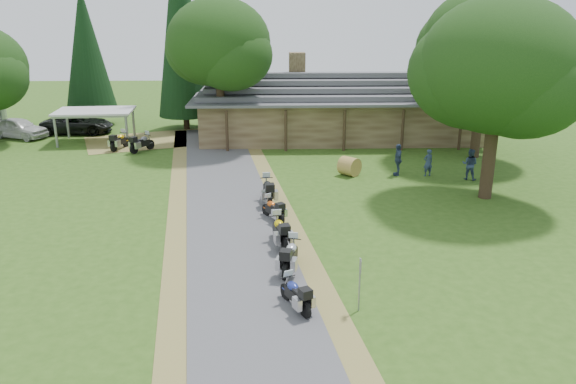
{
  "coord_description": "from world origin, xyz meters",
  "views": [
    {
      "loc": [
        0.99,
        -18.02,
        9.29
      ],
      "look_at": [
        1.72,
        5.5,
        1.6
      ],
      "focal_mm": 35.0,
      "sensor_mm": 36.0,
      "label": 1
    }
  ],
  "objects_px": {
    "motorcycle_row_d": "(273,208)",
    "hay_bale": "(349,166)",
    "motorcycle_row_e": "(268,189)",
    "lodge": "(337,105)",
    "motorcycle_row_a": "(295,293)",
    "carport": "(96,126)",
    "car_dark_suv": "(77,119)",
    "motorcycle_row_c": "(280,230)",
    "motorcycle_carport_a": "(120,140)",
    "motorcycle_carport_b": "(142,142)",
    "motorcycle_row_b": "(290,255)",
    "car_white_sedan": "(18,125)"
  },
  "relations": [
    {
      "from": "motorcycle_row_d",
      "to": "hay_bale",
      "type": "bearing_deg",
      "value": -62.06
    },
    {
      "from": "motorcycle_row_d",
      "to": "motorcycle_row_e",
      "type": "distance_m",
      "value": 2.43
    },
    {
      "from": "lodge",
      "to": "motorcycle_row_e",
      "type": "bearing_deg",
      "value": -108.73
    },
    {
      "from": "motorcycle_row_e",
      "to": "hay_bale",
      "type": "bearing_deg",
      "value": -51.95
    },
    {
      "from": "motorcycle_row_a",
      "to": "carport",
      "type": "bearing_deg",
      "value": 2.64
    },
    {
      "from": "motorcycle_row_e",
      "to": "motorcycle_row_d",
      "type": "bearing_deg",
      "value": 178.67
    },
    {
      "from": "car_dark_suv",
      "to": "hay_bale",
      "type": "xyz_separation_m",
      "value": [
        19.67,
        -12.27,
        -0.57
      ]
    },
    {
      "from": "car_dark_suv",
      "to": "motorcycle_row_c",
      "type": "xyz_separation_m",
      "value": [
        15.45,
        -22.39,
        -0.44
      ]
    },
    {
      "from": "motorcycle_carport_a",
      "to": "motorcycle_row_d",
      "type": "bearing_deg",
      "value": -124.66
    },
    {
      "from": "motorcycle_row_a",
      "to": "motorcycle_carport_b",
      "type": "relative_size",
      "value": 0.87
    },
    {
      "from": "motorcycle_row_e",
      "to": "motorcycle_carport_a",
      "type": "distance_m",
      "value": 15.56
    },
    {
      "from": "lodge",
      "to": "car_dark_suv",
      "type": "distance_m",
      "value": 20.24
    },
    {
      "from": "lodge",
      "to": "motorcycle_row_b",
      "type": "bearing_deg",
      "value": -100.66
    },
    {
      "from": "motorcycle_row_b",
      "to": "motorcycle_carport_a",
      "type": "distance_m",
      "value": 22.37
    },
    {
      "from": "motorcycle_row_d",
      "to": "motorcycle_row_a",
      "type": "bearing_deg",
      "value": 154.76
    },
    {
      "from": "motorcycle_row_a",
      "to": "motorcycle_row_c",
      "type": "relative_size",
      "value": 0.85
    },
    {
      "from": "lodge",
      "to": "motorcycle_row_d",
      "type": "relative_size",
      "value": 12.95
    },
    {
      "from": "lodge",
      "to": "motorcycle_row_a",
      "type": "xyz_separation_m",
      "value": [
        -4.27,
        -25.83,
        -1.88
      ]
    },
    {
      "from": "lodge",
      "to": "hay_bale",
      "type": "relative_size",
      "value": 19.57
    },
    {
      "from": "motorcycle_row_e",
      "to": "hay_bale",
      "type": "relative_size",
      "value": 1.88
    },
    {
      "from": "hay_bale",
      "to": "motorcycle_row_b",
      "type": "bearing_deg",
      "value": -107.29
    },
    {
      "from": "carport",
      "to": "car_dark_suv",
      "type": "height_order",
      "value": "carport"
    },
    {
      "from": "lodge",
      "to": "motorcycle_row_a",
      "type": "height_order",
      "value": "lodge"
    },
    {
      "from": "motorcycle_carport_a",
      "to": "hay_bale",
      "type": "height_order",
      "value": "motorcycle_carport_a"
    },
    {
      "from": "carport",
      "to": "motorcycle_row_e",
      "type": "relative_size",
      "value": 2.63
    },
    {
      "from": "carport",
      "to": "motorcycle_row_a",
      "type": "xyz_separation_m",
      "value": [
        13.49,
        -24.58,
        -0.6
      ]
    },
    {
      "from": "carport",
      "to": "hay_bale",
      "type": "distance_m",
      "value": 19.66
    },
    {
      "from": "carport",
      "to": "motorcycle_carport_a",
      "type": "height_order",
      "value": "carport"
    },
    {
      "from": "motorcycle_row_c",
      "to": "motorcycle_row_d",
      "type": "xyz_separation_m",
      "value": [
        -0.27,
        2.94,
        -0.11
      ]
    },
    {
      "from": "car_dark_suv",
      "to": "car_white_sedan",
      "type": "bearing_deg",
      "value": 112.76
    },
    {
      "from": "motorcycle_row_c",
      "to": "motorcycle_row_d",
      "type": "bearing_deg",
      "value": -7.04
    },
    {
      "from": "car_dark_suv",
      "to": "motorcycle_row_a",
      "type": "xyz_separation_m",
      "value": [
        15.85,
        -27.56,
        -0.54
      ]
    },
    {
      "from": "car_dark_suv",
      "to": "motorcycle_carport_b",
      "type": "bearing_deg",
      "value": -132.82
    },
    {
      "from": "motorcycle_row_d",
      "to": "motorcycle_carport_b",
      "type": "height_order",
      "value": "motorcycle_carport_b"
    },
    {
      "from": "motorcycle_row_a",
      "to": "motorcycle_row_b",
      "type": "distance_m",
      "value": 2.78
    },
    {
      "from": "motorcycle_carport_b",
      "to": "motorcycle_carport_a",
      "type": "bearing_deg",
      "value": 101.32
    },
    {
      "from": "car_white_sedan",
      "to": "motorcycle_row_a",
      "type": "xyz_separation_m",
      "value": [
        19.73,
        -26.02,
        -0.39
      ]
    },
    {
      "from": "car_white_sedan",
      "to": "car_dark_suv",
      "type": "xyz_separation_m",
      "value": [
        3.88,
        1.54,
        0.15
      ]
    },
    {
      "from": "motorcycle_row_d",
      "to": "motorcycle_row_e",
      "type": "height_order",
      "value": "motorcycle_row_e"
    },
    {
      "from": "motorcycle_row_b",
      "to": "motorcycle_row_e",
      "type": "relative_size",
      "value": 0.93
    },
    {
      "from": "motorcycle_row_a",
      "to": "hay_bale",
      "type": "bearing_deg",
      "value": -40.17
    },
    {
      "from": "car_dark_suv",
      "to": "motorcycle_row_a",
      "type": "bearing_deg",
      "value": -148.94
    },
    {
      "from": "carport",
      "to": "hay_bale",
      "type": "xyz_separation_m",
      "value": [
        17.32,
        -9.29,
        -0.62
      ]
    },
    {
      "from": "lodge",
      "to": "motorcycle_row_a",
      "type": "distance_m",
      "value": 26.25
    },
    {
      "from": "car_dark_suv",
      "to": "motorcycle_row_d",
      "type": "xyz_separation_m",
      "value": [
        15.18,
        -19.45,
        -0.55
      ]
    },
    {
      "from": "motorcycle_row_d",
      "to": "hay_bale",
      "type": "distance_m",
      "value": 8.47
    },
    {
      "from": "lodge",
      "to": "car_dark_suv",
      "type": "bearing_deg",
      "value": 175.1
    },
    {
      "from": "car_dark_suv",
      "to": "motorcycle_carport_a",
      "type": "bearing_deg",
      "value": -138.3
    },
    {
      "from": "car_dark_suv",
      "to": "carport",
      "type": "bearing_deg",
      "value": -140.5
    },
    {
      "from": "car_white_sedan",
      "to": "motorcycle_carport_a",
      "type": "distance_m",
      "value": 9.34
    }
  ]
}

